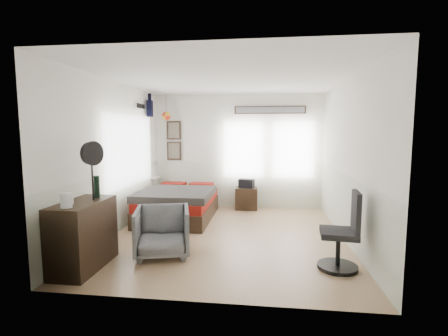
{
  "coord_description": "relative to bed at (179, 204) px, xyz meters",
  "views": [
    {
      "loc": [
        0.62,
        -5.48,
        1.81
      ],
      "look_at": [
        -0.1,
        0.4,
        1.15
      ],
      "focal_mm": 26.0,
      "sensor_mm": 36.0,
      "label": 1
    }
  ],
  "objects": [
    {
      "name": "task_chair",
      "position": [
        2.81,
        -2.2,
        0.12
      ],
      "size": [
        0.52,
        0.52,
        1.05
      ],
      "rotation": [
        0.0,
        0.0,
        -0.1
      ],
      "color": "black",
      "rests_on": "ground_plane"
    },
    {
      "name": "bed",
      "position": [
        0.0,
        0.0,
        0.0
      ],
      "size": [
        1.45,
        1.98,
        0.63
      ],
      "rotation": [
        0.0,
        0.0,
        -0.0
      ],
      "color": "#312318",
      "rests_on": "ground_plane"
    },
    {
      "name": "black_bag",
      "position": [
        1.36,
        1.03,
        0.3
      ],
      "size": [
        0.38,
        0.3,
        0.2
      ],
      "primitive_type": "cube",
      "rotation": [
        0.0,
        0.0,
        -0.26
      ],
      "color": "black",
      "rests_on": "nightstand"
    },
    {
      "name": "dresser",
      "position": [
        -0.61,
        -2.57,
        0.14
      ],
      "size": [
        0.48,
        1.0,
        0.9
      ],
      "primitive_type": "cube",
      "color": "#312318",
      "rests_on": "ground_plane"
    },
    {
      "name": "stand_fan",
      "position": [
        -0.5,
        -2.46,
        1.21
      ],
      "size": [
        0.19,
        0.31,
        0.79
      ],
      "rotation": [
        0.0,
        0.0,
        -0.38
      ],
      "color": "black",
      "rests_on": "dresser"
    },
    {
      "name": "ground_plane",
      "position": [
        1.13,
        -1.01,
        -0.31
      ],
      "size": [
        4.0,
        4.5,
        0.01
      ],
      "primitive_type": "cube",
      "color": "#A18057"
    },
    {
      "name": "armchair",
      "position": [
        0.29,
        -2.01,
        0.05
      ],
      "size": [
        0.94,
        0.96,
        0.72
      ],
      "primitive_type": "imported",
      "rotation": [
        0.0,
        0.0,
        0.26
      ],
      "color": "gray",
      "rests_on": "ground_plane"
    },
    {
      "name": "wall_decor",
      "position": [
        0.03,
        0.95,
        1.79
      ],
      "size": [
        3.55,
        1.32,
        1.44
      ],
      "color": "black",
      "rests_on": "room_shell"
    },
    {
      "name": "room_shell",
      "position": [
        1.05,
        -0.82,
        1.3
      ],
      "size": [
        4.02,
        4.52,
        2.71
      ],
      "color": "beige",
      "rests_on": "ground_plane"
    },
    {
      "name": "bottle",
      "position": [
        -0.54,
        -2.3,
        0.75
      ],
      "size": [
        0.08,
        0.08,
        0.31
      ],
      "primitive_type": "cylinder",
      "color": "black",
      "rests_on": "dresser"
    },
    {
      "name": "kettle",
      "position": [
        -0.6,
        -2.91,
        0.68
      ],
      "size": [
        0.16,
        0.14,
        0.18
      ],
      "rotation": [
        0.0,
        0.0,
        -0.33
      ],
      "color": "silver",
      "rests_on": "dresser"
    },
    {
      "name": "nightstand",
      "position": [
        1.36,
        1.03,
        -0.05
      ],
      "size": [
        0.52,
        0.42,
        0.51
      ],
      "primitive_type": "cube",
      "rotation": [
        0.0,
        0.0,
        0.02
      ],
      "color": "#312318",
      "rests_on": "ground_plane"
    }
  ]
}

